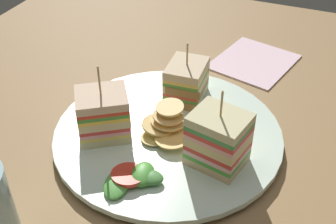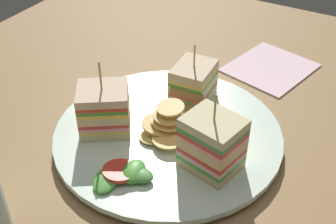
{
  "view_description": "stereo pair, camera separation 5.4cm",
  "coord_description": "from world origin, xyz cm",
  "px_view_note": "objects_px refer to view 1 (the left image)",
  "views": [
    {
      "loc": [
        39.7,
        16.36,
        36.94
      ],
      "look_at": [
        0.0,
        0.0,
        4.41
      ],
      "focal_mm": 46.78,
      "sensor_mm": 36.0,
      "label": 1
    },
    {
      "loc": [
        37.34,
        21.2,
        36.94
      ],
      "look_at": [
        0.0,
        0.0,
        4.41
      ],
      "focal_mm": 46.78,
      "sensor_mm": 36.0,
      "label": 2
    }
  ],
  "objects_px": {
    "plate": "(168,134)",
    "napkin": "(254,61)",
    "sandwich_wedge_0": "(103,114)",
    "sandwich_wedge_2": "(186,81)",
    "chip_pile": "(165,123)",
    "sandwich_wedge_1": "(218,139)"
  },
  "relations": [
    {
      "from": "plate",
      "to": "napkin",
      "type": "relative_size",
      "value": 2.26
    },
    {
      "from": "plate",
      "to": "sandwich_wedge_0",
      "type": "distance_m",
      "value": 0.09
    },
    {
      "from": "napkin",
      "to": "sandwich_wedge_2",
      "type": "bearing_deg",
      "value": -22.01
    },
    {
      "from": "plate",
      "to": "sandwich_wedge_0",
      "type": "relative_size",
      "value": 2.93
    },
    {
      "from": "chip_pile",
      "to": "sandwich_wedge_0",
      "type": "bearing_deg",
      "value": -68.53
    },
    {
      "from": "sandwich_wedge_2",
      "to": "napkin",
      "type": "xyz_separation_m",
      "value": [
        -0.15,
        0.06,
        -0.04
      ]
    },
    {
      "from": "sandwich_wedge_0",
      "to": "sandwich_wedge_1",
      "type": "xyz_separation_m",
      "value": [
        -0.0,
        0.14,
        0.0
      ]
    },
    {
      "from": "chip_pile",
      "to": "sandwich_wedge_1",
      "type": "bearing_deg",
      "value": 72.84
    },
    {
      "from": "sandwich_wedge_0",
      "to": "napkin",
      "type": "xyz_separation_m",
      "value": [
        -0.27,
        0.13,
        -0.04
      ]
    },
    {
      "from": "sandwich_wedge_0",
      "to": "sandwich_wedge_1",
      "type": "height_order",
      "value": "same"
    },
    {
      "from": "sandwich_wedge_0",
      "to": "chip_pile",
      "type": "xyz_separation_m",
      "value": [
        -0.03,
        0.07,
        -0.01
      ]
    },
    {
      "from": "sandwich_wedge_2",
      "to": "chip_pile",
      "type": "height_order",
      "value": "sandwich_wedge_2"
    },
    {
      "from": "napkin",
      "to": "sandwich_wedge_0",
      "type": "bearing_deg",
      "value": -25.59
    },
    {
      "from": "sandwich_wedge_0",
      "to": "napkin",
      "type": "distance_m",
      "value": 0.3
    },
    {
      "from": "plate",
      "to": "chip_pile",
      "type": "relative_size",
      "value": 3.84
    },
    {
      "from": "sandwich_wedge_1",
      "to": "napkin",
      "type": "bearing_deg",
      "value": -74.24
    },
    {
      "from": "plate",
      "to": "chip_pile",
      "type": "bearing_deg",
      "value": -8.46
    },
    {
      "from": "sandwich_wedge_0",
      "to": "chip_pile",
      "type": "height_order",
      "value": "sandwich_wedge_0"
    },
    {
      "from": "sandwich_wedge_0",
      "to": "sandwich_wedge_2",
      "type": "distance_m",
      "value": 0.13
    },
    {
      "from": "sandwich_wedge_1",
      "to": "chip_pile",
      "type": "bearing_deg",
      "value": -4.95
    },
    {
      "from": "sandwich_wedge_0",
      "to": "sandwich_wedge_1",
      "type": "bearing_deg",
      "value": -31.88
    },
    {
      "from": "plate",
      "to": "sandwich_wedge_1",
      "type": "bearing_deg",
      "value": 67.66
    }
  ]
}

